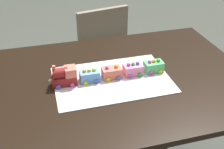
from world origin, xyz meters
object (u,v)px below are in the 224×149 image
object	(u,v)px
cake_car_caboose_sky_blue	(90,76)
cake_car_hopper_bubblegum	(133,69)
cake_locomotive	(64,76)
cake_car_flatbed_mint_green	(154,66)
dining_table	(119,94)
chair	(98,50)
cake_car_gondola_coral	(112,73)

from	to	relation	value
cake_car_caboose_sky_blue	cake_car_hopper_bubblegum	bearing A→B (deg)	0.00
cake_locomotive	cake_car_caboose_sky_blue	xyz separation A→B (m)	(0.13, 0.00, -0.02)
cake_locomotive	cake_car_caboose_sky_blue	bearing A→B (deg)	0.00
cake_locomotive	cake_car_flatbed_mint_green	xyz separation A→B (m)	(0.48, 0.00, -0.02)
cake_locomotive	cake_car_flatbed_mint_green	distance (m)	0.48
dining_table	cake_car_hopper_bubblegum	world-z (taller)	cake_car_hopper_bubblegum
cake_locomotive	cake_car_hopper_bubblegum	bearing A→B (deg)	0.00
dining_table	cake_car_caboose_sky_blue	size ratio (longest dim) A/B	14.00
chair	cake_car_hopper_bubblegum	distance (m)	0.88
cake_locomotive	cake_car_gondola_coral	world-z (taller)	cake_locomotive
cake_car_caboose_sky_blue	dining_table	bearing A→B (deg)	-2.71
cake_car_caboose_sky_blue	cake_car_gondola_coral	distance (m)	0.12
cake_locomotive	cake_car_gondola_coral	distance (m)	0.25
chair	cake_car_gondola_coral	distance (m)	0.89
cake_car_gondola_coral	cake_car_flatbed_mint_green	bearing A→B (deg)	0.00
cake_car_gondola_coral	cake_car_hopper_bubblegum	world-z (taller)	same
dining_table	cake_car_hopper_bubblegum	xyz separation A→B (m)	(0.08, 0.01, 0.14)
chair	cake_car_hopper_bubblegum	size ratio (longest dim) A/B	8.60
chair	cake_car_caboose_sky_blue	world-z (taller)	chair
cake_car_caboose_sky_blue	chair	bearing A→B (deg)	74.69
chair	cake_car_gondola_coral	xyz separation A→B (m)	(-0.11, -0.83, 0.30)
dining_table	cake_car_caboose_sky_blue	world-z (taller)	cake_car_caboose_sky_blue
cake_car_flatbed_mint_green	dining_table	bearing A→B (deg)	-177.81
cake_locomotive	cake_car_caboose_sky_blue	distance (m)	0.13
cake_locomotive	cake_car_gondola_coral	size ratio (longest dim) A/B	1.40
dining_table	cake_car_gondola_coral	size ratio (longest dim) A/B	14.00
dining_table	cake_car_hopper_bubblegum	bearing A→B (deg)	5.48
cake_car_gondola_coral	cake_car_flatbed_mint_green	size ratio (longest dim) A/B	1.00
cake_car_flatbed_mint_green	cake_car_hopper_bubblegum	bearing A→B (deg)	180.00
cake_car_flatbed_mint_green	cake_car_gondola_coral	bearing A→B (deg)	180.00
cake_locomotive	cake_car_flatbed_mint_green	size ratio (longest dim) A/B	1.40
cake_car_flatbed_mint_green	cake_locomotive	bearing A→B (deg)	-180.00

